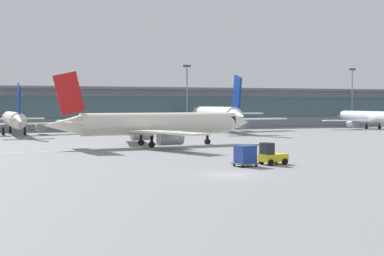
{
  "coord_description": "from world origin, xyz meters",
  "views": [
    {
      "loc": [
        -17.63,
        -41.27,
        5.8
      ],
      "look_at": [
        3.02,
        18.29,
        3.0
      ],
      "focal_mm": 51.71,
      "sensor_mm": 36.0,
      "label": 1
    }
  ],
  "objects_px": {
    "baggage_tug": "(271,155)",
    "apron_light_mast_3": "(352,94)",
    "apron_light_mast_2": "(187,94)",
    "taxiing_regional_jet": "(156,124)",
    "cargo_dolly_lead": "(245,155)",
    "gate_airplane_1": "(13,120)",
    "gate_airplane_2": "(216,115)",
    "gate_airplane_3": "(370,117)"
  },
  "relations": [
    {
      "from": "baggage_tug",
      "to": "apron_light_mast_3",
      "type": "distance_m",
      "value": 97.6
    },
    {
      "from": "apron_light_mast_2",
      "to": "taxiing_regional_jet",
      "type": "bearing_deg",
      "value": -113.2
    },
    {
      "from": "cargo_dolly_lead",
      "to": "apron_light_mast_3",
      "type": "relative_size",
      "value": 0.16
    },
    {
      "from": "gate_airplane_1",
      "to": "cargo_dolly_lead",
      "type": "bearing_deg",
      "value": -166.22
    },
    {
      "from": "baggage_tug",
      "to": "gate_airplane_2",
      "type": "bearing_deg",
      "value": 62.21
    },
    {
      "from": "gate_airplane_3",
      "to": "baggage_tug",
      "type": "distance_m",
      "value": 81.28
    },
    {
      "from": "apron_light_mast_2",
      "to": "apron_light_mast_3",
      "type": "relative_size",
      "value": 0.99
    },
    {
      "from": "gate_airplane_3",
      "to": "taxiing_regional_jet",
      "type": "height_order",
      "value": "taxiing_regional_jet"
    },
    {
      "from": "baggage_tug",
      "to": "gate_airplane_3",
      "type": "bearing_deg",
      "value": 35.75
    },
    {
      "from": "gate_airplane_3",
      "to": "baggage_tug",
      "type": "xyz_separation_m",
      "value": [
        -55.66,
        -59.22,
        -1.75
      ]
    },
    {
      "from": "gate_airplane_1",
      "to": "gate_airplane_2",
      "type": "height_order",
      "value": "gate_airplane_2"
    },
    {
      "from": "apron_light_mast_2",
      "to": "apron_light_mast_3",
      "type": "distance_m",
      "value": 45.56
    },
    {
      "from": "gate_airplane_1",
      "to": "baggage_tug",
      "type": "relative_size",
      "value": 9.89
    },
    {
      "from": "gate_airplane_1",
      "to": "baggage_tug",
      "type": "bearing_deg",
      "value": -163.53
    },
    {
      "from": "gate_airplane_2",
      "to": "baggage_tug",
      "type": "relative_size",
      "value": 11.97
    },
    {
      "from": "gate_airplane_2",
      "to": "baggage_tug",
      "type": "distance_m",
      "value": 63.2
    },
    {
      "from": "cargo_dolly_lead",
      "to": "baggage_tug",
      "type": "bearing_deg",
      "value": -0.0
    },
    {
      "from": "gate_airplane_3",
      "to": "cargo_dolly_lead",
      "type": "bearing_deg",
      "value": 135.29
    },
    {
      "from": "gate_airplane_3",
      "to": "apron_light_mast_2",
      "type": "bearing_deg",
      "value": 68.98
    },
    {
      "from": "gate_airplane_2",
      "to": "baggage_tug",
      "type": "height_order",
      "value": "gate_airplane_2"
    },
    {
      "from": "gate_airplane_3",
      "to": "apron_light_mast_2",
      "type": "height_order",
      "value": "apron_light_mast_2"
    },
    {
      "from": "gate_airplane_3",
      "to": "taxiing_regional_jet",
      "type": "relative_size",
      "value": 0.89
    },
    {
      "from": "gate_airplane_2",
      "to": "cargo_dolly_lead",
      "type": "height_order",
      "value": "gate_airplane_2"
    },
    {
      "from": "gate_airplane_3",
      "to": "cargo_dolly_lead",
      "type": "xyz_separation_m",
      "value": [
        -58.63,
        -59.8,
        -1.59
      ]
    },
    {
      "from": "gate_airplane_2",
      "to": "taxiing_regional_jet",
      "type": "relative_size",
      "value": 1.13
    },
    {
      "from": "apron_light_mast_3",
      "to": "taxiing_regional_jet",
      "type": "bearing_deg",
      "value": -143.3
    },
    {
      "from": "apron_light_mast_2",
      "to": "baggage_tug",
      "type": "bearing_deg",
      "value": -102.52
    },
    {
      "from": "cargo_dolly_lead",
      "to": "apron_light_mast_2",
      "type": "distance_m",
      "value": 77.45
    },
    {
      "from": "cargo_dolly_lead",
      "to": "apron_light_mast_3",
      "type": "height_order",
      "value": "apron_light_mast_3"
    },
    {
      "from": "gate_airplane_1",
      "to": "apron_light_mast_3",
      "type": "relative_size",
      "value": 1.87
    },
    {
      "from": "taxiing_regional_jet",
      "to": "apron_light_mast_2",
      "type": "relative_size",
      "value": 2.03
    },
    {
      "from": "taxiing_regional_jet",
      "to": "cargo_dolly_lead",
      "type": "bearing_deg",
      "value": -93.36
    },
    {
      "from": "gate_airplane_3",
      "to": "cargo_dolly_lead",
      "type": "distance_m",
      "value": 83.76
    },
    {
      "from": "gate_airplane_1",
      "to": "gate_airplane_3",
      "type": "bearing_deg",
      "value": -94.36
    },
    {
      "from": "gate_airplane_1",
      "to": "gate_airplane_3",
      "type": "height_order",
      "value": "gate_airplane_1"
    },
    {
      "from": "taxiing_regional_jet",
      "to": "apron_light_mast_2",
      "type": "xyz_separation_m",
      "value": [
        20.79,
        48.49,
        5.07
      ]
    },
    {
      "from": "cargo_dolly_lead",
      "to": "apron_light_mast_2",
      "type": "height_order",
      "value": "apron_light_mast_2"
    },
    {
      "from": "taxiing_regional_jet",
      "to": "gate_airplane_3",
      "type": "bearing_deg",
      "value": 22.95
    },
    {
      "from": "gate_airplane_3",
      "to": "apron_light_mast_2",
      "type": "xyz_separation_m",
      "value": [
        -39.2,
        14.85,
        5.4
      ]
    },
    {
      "from": "gate_airplane_2",
      "to": "apron_light_mast_2",
      "type": "bearing_deg",
      "value": 11.56
    },
    {
      "from": "cargo_dolly_lead",
      "to": "gate_airplane_2",
      "type": "bearing_deg",
      "value": 59.83
    },
    {
      "from": "apron_light_mast_2",
      "to": "cargo_dolly_lead",
      "type": "bearing_deg",
      "value": -104.59
    }
  ]
}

